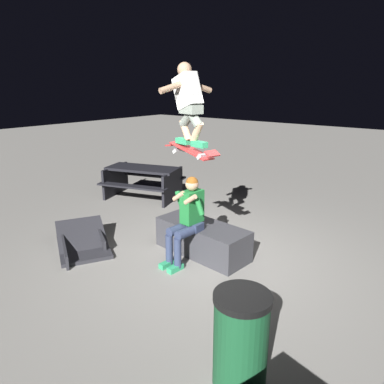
{
  "coord_description": "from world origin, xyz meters",
  "views": [
    {
      "loc": [
        -2.93,
        4.17,
        2.64
      ],
      "look_at": [
        0.23,
        0.21,
        1.1
      ],
      "focal_mm": 33.24,
      "sensor_mm": 36.0,
      "label": 1
    }
  ],
  "objects": [
    {
      "name": "kicker_ramp",
      "position": [
        1.89,
        1.06,
        0.07
      ],
      "size": [
        1.4,
        1.24,
        0.45
      ],
      "color": "#28282D",
      "rests_on": "ground"
    },
    {
      "name": "trash_bin",
      "position": [
        -1.63,
        1.85,
        0.47
      ],
      "size": [
        0.51,
        0.51,
        0.93
      ],
      "color": "#19512D",
      "rests_on": "ground"
    },
    {
      "name": "ledge_box_main",
      "position": [
        0.23,
        -0.05,
        0.25
      ],
      "size": [
        1.61,
        0.76,
        0.5
      ],
      "primitive_type": "cube",
      "rotation": [
        0.0,
        0.0,
        -0.09
      ],
      "color": "#38383D",
      "rests_on": "ground"
    },
    {
      "name": "person_sitting_on_ledge",
      "position": [
        0.24,
        0.32,
        0.74
      ],
      "size": [
        0.6,
        0.77,
        1.33
      ],
      "color": "#2D3856",
      "rests_on": "ground"
    },
    {
      "name": "picnic_table_back",
      "position": [
        3.13,
        -1.54,
        0.5
      ],
      "size": [
        2.04,
        1.81,
        0.75
      ],
      "color": "black",
      "rests_on": "ground"
    },
    {
      "name": "skateboard",
      "position": [
        0.2,
        0.28,
        1.74
      ],
      "size": [
        1.04,
        0.42,
        0.16
      ],
      "color": "#B72D2D"
    },
    {
      "name": "skater_airborne",
      "position": [
        0.25,
        0.26,
        2.43
      ],
      "size": [
        0.64,
        0.88,
        1.12
      ],
      "color": "#2D9E66"
    },
    {
      "name": "ground_plane",
      "position": [
        0.0,
        0.0,
        0.0
      ],
      "size": [
        40.0,
        40.0,
        0.0
      ],
      "primitive_type": "plane",
      "color": "gray"
    }
  ]
}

